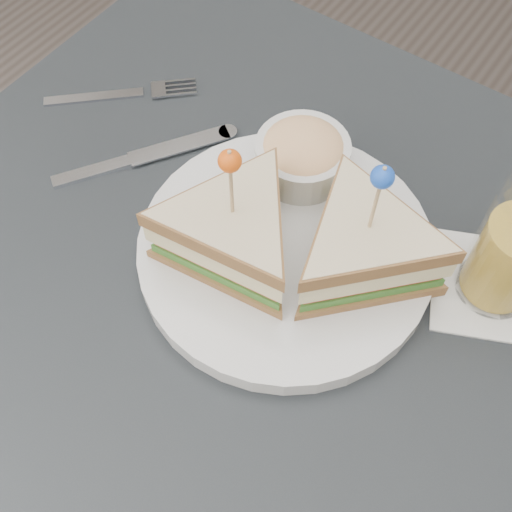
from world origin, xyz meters
name	(u,v)px	position (x,y,z in m)	size (l,w,h in m)	color
ground_plane	(249,466)	(0.00, 0.00, 0.00)	(3.50, 3.50, 0.00)	#3F3833
table	(243,318)	(0.00, 0.00, 0.67)	(0.80, 0.80, 0.75)	black
plate_meal	(295,234)	(0.03, 0.05, 0.80)	(0.39, 0.39, 0.18)	silver
cutlery_fork	(128,93)	(-0.27, 0.14, 0.75)	(0.15, 0.14, 0.01)	silver
cutlery_knife	(138,158)	(-0.19, 0.06, 0.75)	(0.14, 0.19, 0.01)	white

